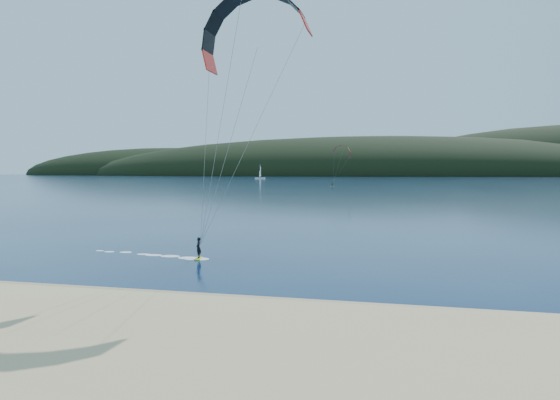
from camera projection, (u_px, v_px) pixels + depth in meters
The scene contains 6 objects.
ground at pixel (164, 325), 22.70m from camera, with size 1800.00×1800.00×0.00m, color #071234.
wet_sand at pixel (203, 300), 27.07m from camera, with size 220.00×2.50×0.10m.
headland at pixel (398, 176), 745.89m from camera, with size 1200.00×310.00×140.00m.
kitesurfer_near at pixel (252, 58), 33.00m from camera, with size 20.70×7.97×17.45m.
kitesurfer_far at pixel (342, 155), 223.66m from camera, with size 9.41×4.73×17.09m.
sailboat at pixel (260, 178), 438.82m from camera, with size 8.60×5.58×12.32m.
Camera 1 is at (10.20, -20.54, 6.76)m, focal length 33.30 mm.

